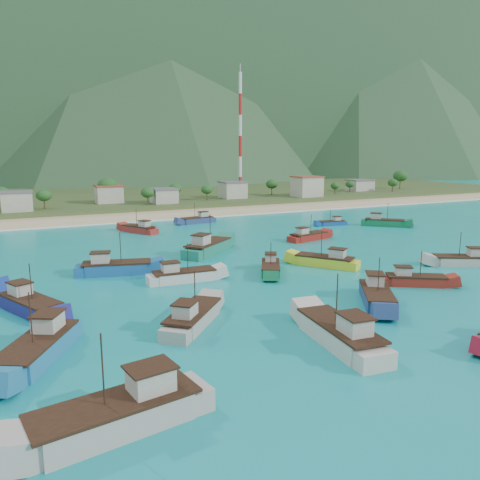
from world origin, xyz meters
name	(u,v)px	position (x,y,z in m)	size (l,w,h in m)	color
ground	(249,284)	(0.00, 0.00, 0.00)	(600.00, 600.00, 0.00)	#0C867D
beach	(129,218)	(0.00, 79.00, 0.00)	(400.00, 18.00, 1.20)	beige
land	(96,199)	(0.00, 140.00, 0.00)	(400.00, 110.00, 2.40)	#385123
surf_line	(137,222)	(0.00, 69.50, 0.00)	(400.00, 2.50, 0.08)	white
mountains	(16,47)	(-18.31, 403.81, 106.83)	(1520.00, 440.00, 260.00)	slate
village	(130,194)	(5.82, 102.82, 4.82)	(220.10, 22.80, 7.70)	beige
vegetation	(139,193)	(9.39, 104.01, 5.12)	(278.25, 25.22, 9.08)	#235623
radio_tower	(240,136)	(51.22, 108.00, 25.49)	(1.20, 1.20, 47.78)	red
boat_3	(326,262)	(16.92, 3.85, 0.79)	(9.06, 10.84, 6.50)	yellow
boat_4	(414,281)	(21.76, -11.51, 0.63)	(9.54, 7.46, 5.62)	maroon
boat_5	(120,416)	(-25.24, -29.30, 1.04)	(13.83, 6.03, 7.90)	#B1A7A0
boat_7	(193,319)	(-13.57, -12.51, 0.82)	(10.01, 10.66, 6.68)	#A4A196
boat_8	(464,261)	(38.83, -6.21, 0.75)	(10.85, 7.86, 6.29)	#B7B3A5
boat_9	(139,230)	(-3.68, 51.87, 0.71)	(7.69, 10.49, 6.10)	#A32821
boat_10	(308,237)	(27.84, 25.34, 0.70)	(10.62, 5.02, 6.04)	maroon
boat_12	(183,277)	(-8.45, 5.60, 0.74)	(10.73, 3.64, 6.26)	silver
boat_13	(384,223)	(57.37, 33.48, 0.81)	(10.32, 10.27, 6.64)	#137443
boat_14	(197,220)	(14.69, 60.22, 0.70)	(10.45, 4.39, 5.99)	navy
boat_16	(332,223)	(45.90, 40.61, 0.46)	(8.17, 3.31, 4.69)	#114B95
boat_21	(208,248)	(2.46, 22.38, 1.07)	(13.07, 11.71, 8.03)	#1C7B61
boat_23	(115,269)	(-16.86, 14.49, 0.91)	(12.64, 6.54, 7.17)	#19599A
boat_24	(29,305)	(-30.12, 0.74, 0.82)	(7.77, 11.69, 6.69)	navy
boat_25	(271,269)	(6.23, 4.33, 0.63)	(7.13, 9.69, 5.63)	#127042
boat_26	(376,297)	(10.93, -15.41, 0.83)	(9.17, 11.35, 6.74)	navy
boat_27	(39,349)	(-29.81, -14.21, 0.94)	(9.24, 12.58, 7.31)	teal
boat_29	(341,336)	(-1.77, -24.25, 1.01)	(5.24, 13.37, 7.70)	beige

